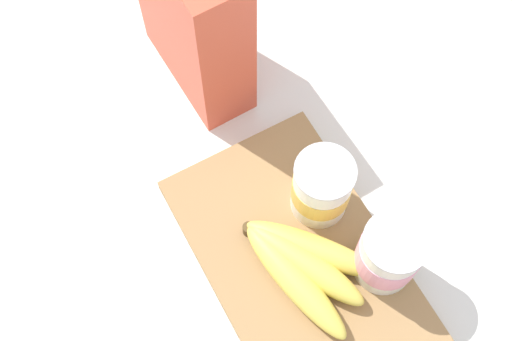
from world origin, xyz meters
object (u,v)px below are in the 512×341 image
Objects in this scene: cereal_box at (193,15)px; yogurt_cup_back at (389,254)px; banana_bunch at (304,266)px; cutting_board at (299,262)px; yogurt_cup_front at (322,188)px.

cereal_box is 2.55× the size of yogurt_cup_back.
yogurt_cup_back is 0.10m from banana_bunch.
cutting_board is at bearing 173.93° from cereal_box.
cereal_box reaches higher than yogurt_cup_front.
cutting_board is at bearing 168.87° from banana_bunch.
cereal_box is 1.35× the size of banana_bunch.
cereal_box is at bearing 175.72° from banana_bunch.
yogurt_cup_front is at bearing -174.10° from cereal_box.
yogurt_cup_front is (-0.05, 0.06, 0.06)m from cutting_board.
banana_bunch reaches higher than cutting_board.
cereal_box is 0.33m from banana_bunch.
cutting_board is 1.40× the size of cereal_box.
cutting_board is 0.10m from yogurt_cup_front.
yogurt_cup_front reaches higher than banana_bunch.
yogurt_cup_front is 0.11m from yogurt_cup_back.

